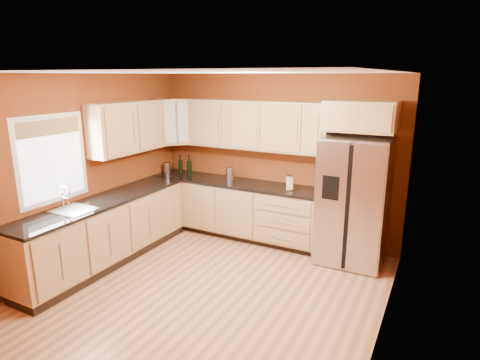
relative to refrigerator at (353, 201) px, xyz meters
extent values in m
plane|color=#985F3A|center=(-1.35, -1.62, -0.89)|extent=(4.00, 4.00, 0.00)
plane|color=white|center=(-1.35, -1.62, 1.71)|extent=(4.00, 4.00, 0.00)
cube|color=maroon|center=(-1.35, 0.38, 0.41)|extent=(4.00, 0.04, 2.60)
cube|color=maroon|center=(-1.35, -3.62, 0.41)|extent=(4.00, 0.04, 2.60)
cube|color=maroon|center=(-3.35, -1.62, 0.41)|extent=(0.04, 4.00, 2.60)
cube|color=maroon|center=(0.65, -1.62, 0.41)|extent=(0.04, 4.00, 2.60)
cube|color=tan|center=(-1.90, 0.07, -0.45)|extent=(2.90, 0.60, 0.88)
cube|color=tan|center=(-3.05, -1.62, -0.45)|extent=(0.60, 2.80, 0.88)
cube|color=black|center=(-1.90, 0.06, 0.01)|extent=(2.90, 0.62, 0.04)
cube|color=black|center=(-3.04, -1.62, 0.01)|extent=(0.62, 2.80, 0.04)
cube|color=tan|center=(-1.60, 0.21, 0.94)|extent=(2.30, 0.33, 0.75)
cube|color=tan|center=(-3.19, -0.90, 0.94)|extent=(0.33, 1.35, 0.75)
cube|color=tan|center=(-3.02, 0.04, 0.94)|extent=(0.67, 0.67, 0.75)
cube|color=tan|center=(0.00, 0.07, 1.16)|extent=(0.92, 0.60, 0.40)
cube|color=#AEAEB3|center=(0.00, 0.00, 0.00)|extent=(0.90, 0.75, 1.78)
cube|color=white|center=(-3.33, -2.12, 0.66)|extent=(0.03, 0.90, 1.00)
cylinder|color=#AEAEB3|center=(-3.20, 0.01, 0.13)|extent=(0.14, 0.14, 0.19)
cylinder|color=#AEAEB3|center=(-2.01, 0.11, 0.14)|extent=(0.16, 0.16, 0.21)
cube|color=tan|center=(-0.95, 0.02, 0.13)|extent=(0.12, 0.12, 0.20)
cylinder|color=white|center=(-0.96, 0.00, 0.12)|extent=(0.07, 0.07, 0.19)
camera|label=1|loc=(1.04, -5.42, 1.67)|focal=30.00mm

